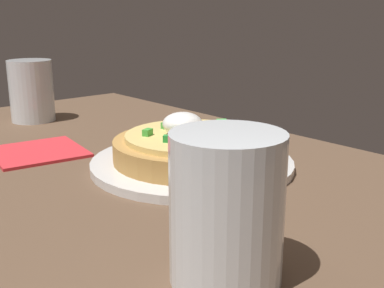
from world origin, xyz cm
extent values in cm
cube|color=brown|center=(0.00, 0.00, 1.70)|extent=(103.57, 68.10, 3.40)
cylinder|color=silver|center=(-2.90, -10.95, 3.91)|extent=(25.18, 25.18, 1.01)
cylinder|color=#B58443|center=(-2.90, -10.95, 5.73)|extent=(19.51, 19.51, 2.63)
cylinder|color=#E5C670|center=(-2.90, -10.95, 7.39)|extent=(16.51, 16.51, 0.68)
ellipsoid|color=white|center=(-2.57, -9.72, 9.12)|extent=(4.87, 4.87, 2.79)
cube|color=green|center=(1.35, -10.31, 8.13)|extent=(0.85, 1.31, 0.80)
cube|color=green|center=(-2.29, -13.07, 8.13)|extent=(1.46, 1.48, 0.80)
cube|color=#248C36|center=(-4.08, -6.36, 8.13)|extent=(1.49, 1.44, 0.80)
cube|color=#277B32|center=(-6.10, -7.39, 8.13)|extent=(1.33, 0.88, 0.80)
cube|color=#28812C|center=(-4.75, -15.30, 8.13)|extent=(1.30, 1.51, 0.80)
cube|color=#278637|center=(-1.49, -11.70, 8.13)|extent=(0.97, 1.38, 0.80)
cube|color=green|center=(-2.05, -16.90, 8.13)|extent=(1.41, 1.50, 0.80)
cube|color=#387E3C|center=(-4.40, -12.18, 8.13)|extent=(1.15, 1.46, 0.80)
cube|color=#248E32|center=(-7.27, -8.03, 8.13)|extent=(1.48, 1.46, 0.80)
cube|color=green|center=(0.30, -6.33, 8.13)|extent=(1.23, 1.49, 0.80)
cube|color=green|center=(-4.19, -8.10, 8.13)|extent=(1.48, 1.21, 0.80)
cube|color=#32842A|center=(-0.98, -12.01, 8.13)|extent=(1.39, 1.51, 0.80)
cylinder|color=silver|center=(-23.96, 4.30, 8.89)|extent=(8.17, 8.17, 10.98)
cylinder|color=#A9521B|center=(-23.96, 4.30, 7.75)|extent=(7.19, 7.19, 7.90)
cylinder|color=silver|center=(35.74, -7.32, 8.75)|extent=(7.57, 7.57, 10.69)
cylinder|color=#A66025|center=(35.74, -7.32, 7.01)|extent=(6.66, 6.66, 6.42)
cube|color=red|center=(15.67, 0.94, 3.60)|extent=(13.24, 13.24, 0.40)
camera|label=1|loc=(-46.02, 26.92, 22.34)|focal=45.10mm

